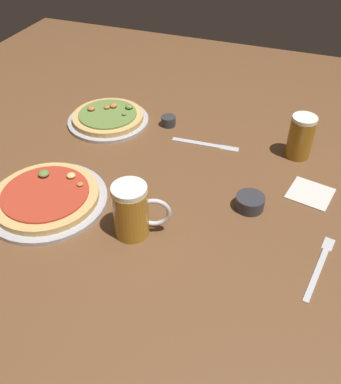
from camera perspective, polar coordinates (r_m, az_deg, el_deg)
The scene contains 10 objects.
ground_plane at distance 1.21m, azimuth -0.00°, elevation -1.27°, with size 2.40×2.40×0.03m, color brown.
pizza_plate_near at distance 1.22m, azimuth -16.39°, elevation -0.70°, with size 0.34×0.34×0.05m.
pizza_plate_far at distance 1.54m, azimuth -8.39°, elevation 9.85°, with size 0.29×0.29×0.05m.
beer_mug_dark at distance 1.05m, azimuth -5.16°, elevation -2.53°, with size 0.14×0.09×0.15m.
beer_mug_amber at distance 1.39m, azimuth 17.25°, elevation 7.18°, with size 0.08×0.13×0.14m.
ramekin_sauce at distance 1.17m, azimuth 10.65°, elevation -1.37°, with size 0.08×0.08×0.04m, color #333338.
ramekin_butter at distance 1.51m, azimuth -0.29°, elevation 9.55°, with size 0.05×0.05×0.03m, color #333338.
napkin_folded at distance 1.27m, azimuth 18.34°, elevation -0.13°, with size 0.12×0.11×0.01m, color silver.
fork_left at distance 1.08m, azimuth 19.46°, elevation -9.38°, with size 0.06×0.22×0.01m.
knife_right at distance 1.41m, azimuth 4.76°, elevation 6.48°, with size 0.23×0.03×0.01m.
Camera 1 is at (0.32, -0.85, 0.79)m, focal length 39.55 mm.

